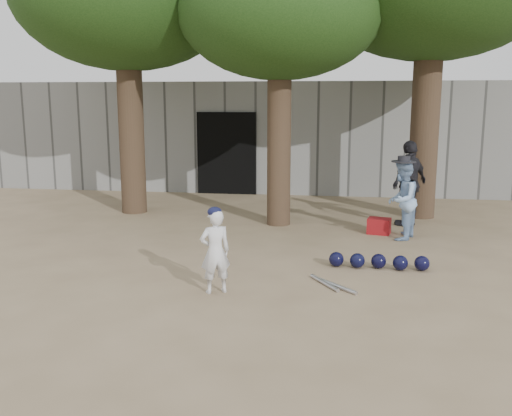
% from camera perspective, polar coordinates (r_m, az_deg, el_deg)
% --- Properties ---
extents(ground, '(70.00, 70.00, 0.00)m').
position_cam_1_polar(ground, '(7.92, -5.41, -8.02)').
color(ground, '#937C5E').
rests_on(ground, ground).
extents(boy_player, '(0.49, 0.43, 1.13)m').
position_cam_1_polar(boy_player, '(7.59, -4.10, -4.36)').
color(boy_player, silver).
rests_on(boy_player, ground).
extents(spectator_blue, '(0.77, 0.86, 1.47)m').
position_cam_1_polar(spectator_blue, '(10.74, 14.38, 0.78)').
color(spectator_blue, '#8AABD5').
rests_on(spectator_blue, ground).
extents(spectator_dark, '(0.99, 1.04, 1.73)m').
position_cam_1_polar(spectator_dark, '(11.95, 15.09, 2.39)').
color(spectator_dark, black).
rests_on(spectator_dark, ground).
extents(red_bag, '(0.48, 0.41, 0.30)m').
position_cam_1_polar(red_bag, '(11.19, 12.20, -1.77)').
color(red_bag, '#A41515').
rests_on(red_bag, ground).
extents(back_building, '(16.00, 5.24, 3.00)m').
position_cam_1_polar(back_building, '(17.73, 2.48, 7.48)').
color(back_building, gray).
rests_on(back_building, ground).
extents(helmet_row, '(1.51, 0.29, 0.23)m').
position_cam_1_polar(helmet_row, '(8.92, 12.16, -5.25)').
color(helmet_row, black).
rests_on(helmet_row, ground).
extents(bat_pile, '(0.66, 0.72, 0.06)m').
position_cam_1_polar(bat_pile, '(8.02, 7.50, -7.59)').
color(bat_pile, '#B5B5BC').
rests_on(bat_pile, ground).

